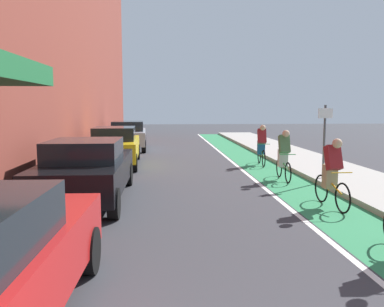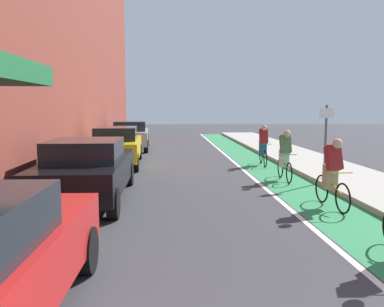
{
  "view_description": "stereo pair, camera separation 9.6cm",
  "coord_description": "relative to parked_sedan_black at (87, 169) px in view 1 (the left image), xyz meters",
  "views": [
    {
      "loc": [
        -0.82,
        -0.92,
        2.34
      ],
      "look_at": [
        -0.13,
        8.58,
        1.21
      ],
      "focal_mm": 37.48,
      "sensor_mm": 36.0,
      "label": 1
    },
    {
      "loc": [
        -0.72,
        -0.93,
        2.34
      ],
      "look_at": [
        -0.13,
        8.58,
        1.21
      ],
      "focal_mm": 37.48,
      "sensor_mm": 36.0,
      "label": 2
    }
  ],
  "objects": [
    {
      "name": "bike_lane_paint",
      "position": [
        5.68,
        6.08,
        -0.79
      ],
      "size": [
        1.6,
        34.24,
        0.0
      ],
      "primitive_type": "cube",
      "color": "#2D8451",
      "rests_on": "ground"
    },
    {
      "name": "parked_sedan_yellow_cab",
      "position": [
        0.0,
        5.9,
        -0.0
      ],
      "size": [
        1.95,
        4.57,
        1.53
      ],
      "color": "yellow",
      "rests_on": "ground"
    },
    {
      "name": "cyclist_mid",
      "position": [
        5.77,
        -1.1,
        0.06
      ],
      "size": [
        0.48,
        1.73,
        1.62
      ],
      "color": "black",
      "rests_on": "ground"
    },
    {
      "name": "cyclist_trailing",
      "position": [
        5.69,
        2.36,
        0.02
      ],
      "size": [
        0.48,
        1.7,
        1.6
      ],
      "color": "black",
      "rests_on": "ground"
    },
    {
      "name": "lane_divider_stripe",
      "position": [
        4.78,
        6.08,
        -0.79
      ],
      "size": [
        0.12,
        34.24,
        0.0
      ],
      "primitive_type": "cube",
      "color": "white",
      "rests_on": "ground"
    },
    {
      "name": "ground_plane",
      "position": [
        2.72,
        4.08,
        -0.79
      ],
      "size": [
        75.33,
        75.33,
        0.0
      ],
      "primitive_type": "plane",
      "color": "#38383D"
    },
    {
      "name": "cyclist_far",
      "position": [
        5.79,
        5.64,
        0.06
      ],
      "size": [
        0.48,
        1.71,
        1.61
      ],
      "color": "black",
      "rests_on": "ground"
    },
    {
      "name": "street_sign_post",
      "position": [
        6.8,
        1.9,
        0.7
      ],
      "size": [
        0.44,
        0.07,
        2.23
      ],
      "color": "#4C4C51",
      "rests_on": "sidewalk_right"
    },
    {
      "name": "parked_sedan_silver",
      "position": [
        0.0,
        11.85,
        -0.0
      ],
      "size": [
        2.07,
        4.72,
        1.53
      ],
      "color": "#9EA0A8",
      "rests_on": "ground"
    },
    {
      "name": "sidewalk_right",
      "position": [
        7.83,
        6.08,
        -0.72
      ],
      "size": [
        2.69,
        34.24,
        0.14
      ],
      "primitive_type": "cube",
      "color": "#A8A59E",
      "rests_on": "ground"
    },
    {
      "name": "parked_sedan_black",
      "position": [
        0.0,
        0.0,
        0.0
      ],
      "size": [
        1.95,
        4.73,
        1.53
      ],
      "color": "black",
      "rests_on": "ground"
    }
  ]
}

